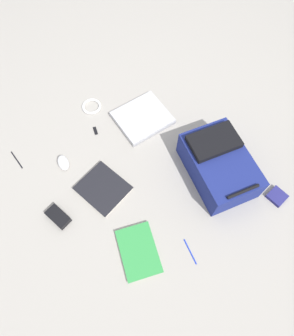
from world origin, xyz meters
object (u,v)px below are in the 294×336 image
earbud_pouch (277,196)px  computer_mouse (63,163)px  book_manual (139,251)px  pen_black (190,252)px  power_brick (58,217)px  usb_stick (95,131)px  cable_coil (91,106)px  book_blue (103,189)px  laptop (142,118)px  pen_blue (17,160)px  backpack (219,164)px

earbud_pouch → computer_mouse: bearing=-45.8°
book_manual → earbud_pouch: 0.78m
pen_black → computer_mouse: bearing=-71.5°
power_brick → earbud_pouch: bearing=149.4°
computer_mouse → usb_stick: 0.27m
cable_coil → pen_black: (0.07, 1.03, -0.00)m
book_blue → usb_stick: (-0.16, -0.34, -0.01)m
laptop → cable_coil: 0.33m
laptop → book_blue: size_ratio=1.10×
book_blue → book_manual: bearing=84.3°
laptop → pen_blue: size_ratio=2.35×
laptop → power_brick: bearing=19.1°
laptop → pen_blue: (0.74, -0.19, -0.01)m
earbud_pouch → laptop: bearing=-71.3°
cable_coil → pen_black: cable_coil is taller
laptop → usb_stick: size_ratio=5.76×
pen_black → usb_stick: same height
backpack → power_brick: backpack is taller
backpack → computer_mouse: backpack is taller
power_brick → usb_stick: power_brick is taller
book_manual → computer_mouse: 0.64m
earbud_pouch → usb_stick: (0.55, -0.92, -0.01)m
pen_blue → laptop: bearing=165.3°
backpack → earbud_pouch: bearing=118.2°
pen_blue → backpack: bearing=140.0°
book_manual → usb_stick: bearing=-105.5°
laptop → pen_blue: bearing=-14.7°
earbud_pouch → cable_coil: bearing=-66.1°
book_blue → earbud_pouch: bearing=141.0°
usb_stick → earbud_pouch: bearing=121.0°
book_blue → usb_stick: size_ratio=5.23×
book_blue → pen_blue: 0.53m
laptop → power_brick: size_ratio=2.51×
cable_coil → book_manual: bearing=72.8°
computer_mouse → pen_black: (-0.26, 0.78, -0.02)m
cable_coil → pen_blue: (0.53, 0.07, -0.00)m
laptop → usb_stick: (0.27, -0.10, -0.01)m
power_brick → pen_black: bearing=129.3°
usb_stick → backpack: bearing=122.3°
book_blue → pen_blue: (0.30, -0.44, -0.01)m
backpack → pen_black: bearing=32.8°
power_brick → earbud_pouch: 1.15m
book_blue → power_brick: size_ratio=2.28×
power_brick → laptop: bearing=-160.9°
book_blue → earbud_pouch: 0.92m
book_blue → book_manual: size_ratio=0.96×
computer_mouse → pen_blue: computer_mouse is taller
pen_blue → book_manual: bearing=107.7°
pen_black → earbud_pouch: 0.55m
pen_blue → usb_stick: bearing=168.2°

